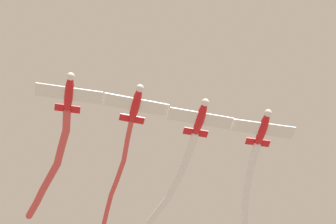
{
  "coord_description": "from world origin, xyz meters",
  "views": [
    {
      "loc": [
        -26.53,
        -33.66,
        7.45
      ],
      "look_at": [
        5.87,
        0.9,
        67.12
      ],
      "focal_mm": 69.77,
      "sensor_mm": 36.0,
      "label": 1
    }
  ],
  "objects_px": {
    "airplane_left_wing": "(136,104)",
    "airplane_slot": "(263,128)",
    "airplane_right_wing": "(200,118)",
    "airplane_lead": "(69,93)"
  },
  "relations": [
    {
      "from": "airplane_left_wing",
      "to": "airplane_right_wing",
      "type": "distance_m",
      "value": 7.77
    },
    {
      "from": "airplane_lead",
      "to": "airplane_left_wing",
      "type": "height_order",
      "value": "airplane_left_wing"
    },
    {
      "from": "airplane_lead",
      "to": "airplane_left_wing",
      "type": "relative_size",
      "value": 0.98
    },
    {
      "from": "airplane_left_wing",
      "to": "airplane_right_wing",
      "type": "height_order",
      "value": "airplane_left_wing"
    },
    {
      "from": "airplane_right_wing",
      "to": "airplane_left_wing",
      "type": "bearing_deg",
      "value": -88.65
    },
    {
      "from": "airplane_left_wing",
      "to": "airplane_slot",
      "type": "relative_size",
      "value": 1.02
    },
    {
      "from": "airplane_left_wing",
      "to": "airplane_slot",
      "type": "height_order",
      "value": "same"
    },
    {
      "from": "airplane_right_wing",
      "to": "airplane_lead",
      "type": "bearing_deg",
      "value": -88.65
    },
    {
      "from": "airplane_left_wing",
      "to": "airplane_right_wing",
      "type": "relative_size",
      "value": 1.01
    },
    {
      "from": "airplane_lead",
      "to": "airplane_right_wing",
      "type": "xyz_separation_m",
      "value": [
        13.52,
        -7.66,
        0.0
      ]
    }
  ]
}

